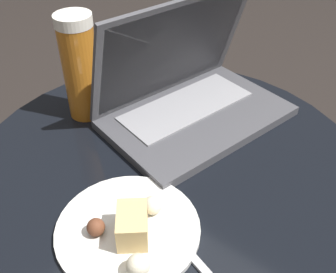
% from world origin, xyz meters
% --- Properties ---
extents(table, '(0.72, 0.72, 0.51)m').
position_xyz_m(table, '(0.00, 0.00, 0.40)').
color(table, '#9E9EA3').
rests_on(table, ground_plane).
extents(laptop, '(0.40, 0.31, 0.24)m').
position_xyz_m(laptop, '(0.14, 0.05, 0.56)').
color(laptop, '#47474C').
rests_on(laptop, table).
extents(beer_glass, '(0.07, 0.07, 0.21)m').
position_xyz_m(beer_glass, '(0.01, 0.23, 0.62)').
color(beer_glass, '#C6701E').
rests_on(beer_glass, table).
extents(snack_plate, '(0.22, 0.22, 0.05)m').
position_xyz_m(snack_plate, '(-0.16, -0.06, 0.52)').
color(snack_plate, silver).
rests_on(snack_plate, table).
extents(fork, '(0.07, 0.18, 0.00)m').
position_xyz_m(fork, '(-0.13, -0.11, 0.51)').
color(fork, '#B2B2B7').
rests_on(fork, table).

